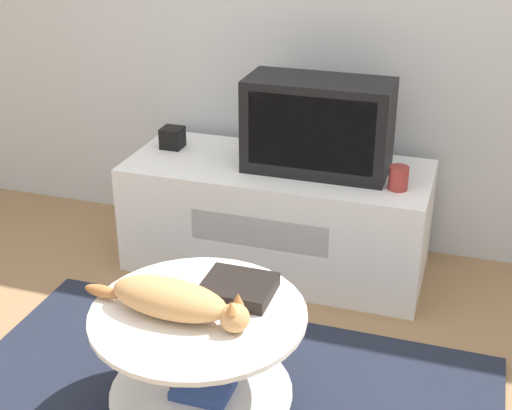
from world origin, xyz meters
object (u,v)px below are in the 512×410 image
dvd_box (238,288)px  cat (174,300)px  speaker (172,138)px  tv (318,126)px

dvd_box → cat: cat is taller
speaker → dvd_box: size_ratio=0.43×
cat → dvd_box: bearing=55.3°
tv → speaker: (-0.72, 0.06, -0.15)m
tv → dvd_box: (-0.02, -0.99, -0.24)m
speaker → cat: bearing=-65.9°
tv → dvd_box: 1.02m
speaker → cat: size_ratio=0.17×
dvd_box → cat: size_ratio=0.39×
tv → dvd_box: tv is taller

